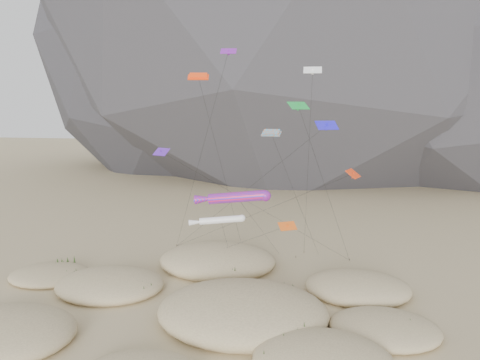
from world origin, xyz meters
TOP-DOWN VIEW (x-y plane):
  - ground at (0.00, 0.00)m, footprint 500.00×500.00m
  - dunes at (-1.11, 4.92)m, footprint 50.50×39.27m
  - dune_grass at (0.25, 3.65)m, footprint 43.08×29.64m
  - kite_stakes at (1.81, 23.57)m, footprint 26.23×6.42m
  - rainbow_tube_kite at (1.37, 8.40)m, footprint 8.62×17.35m
  - white_tube_kite at (-0.12, 6.97)m, footprint 6.14×16.57m
  - orange_parafoil at (-4.18, 14.71)m, footprint 4.40×14.10m
  - multi_parafoil at (5.41, 9.61)m, footprint 6.47×17.07m
  - delta_kites at (6.06, 12.16)m, footprint 26.18×19.45m

SIDE VIEW (x-z plane):
  - ground at x=0.00m, z-range 0.00..0.00m
  - kite_stakes at x=1.81m, z-range 0.00..0.30m
  - dunes at x=-1.11m, z-range -1.41..2.96m
  - dune_grass at x=0.25m, z-range 0.08..1.62m
  - white_tube_kite at x=-0.12m, z-range 4.32..14.22m
  - rainbow_tube_kite at x=1.37m, z-range 5.32..17.87m
  - delta_kites at x=6.06m, z-range 4.15..32.53m
  - multi_parafoil at x=5.41m, z-range 8.85..27.97m
  - orange_parafoil at x=-4.18m, z-range 12.01..37.64m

